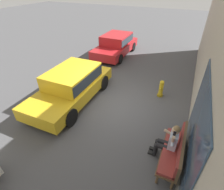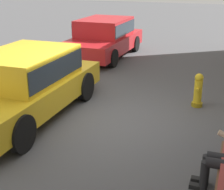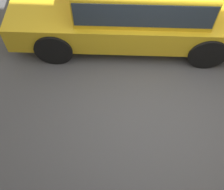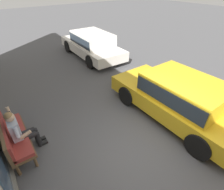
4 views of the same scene
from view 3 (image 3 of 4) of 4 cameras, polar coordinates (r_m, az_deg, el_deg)
ground_plane at (r=4.98m, az=8.06°, el=-0.94°), size 60.00×60.00×0.00m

